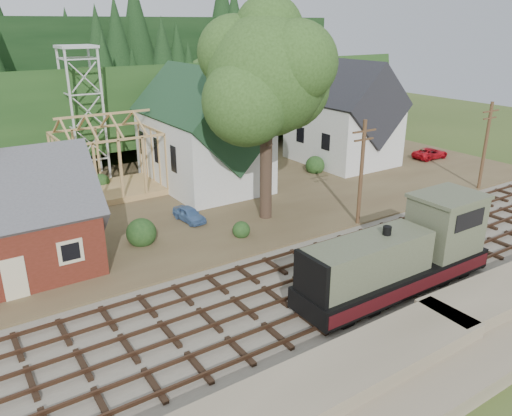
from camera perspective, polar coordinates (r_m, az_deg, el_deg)
ground at (r=30.18m, az=8.88°, el=-8.11°), size 140.00×140.00×0.00m
embankment at (r=25.62m, az=22.14°, el=-15.25°), size 64.00×5.00×1.60m
railroad_bed at (r=30.14m, az=8.88°, el=-7.98°), size 64.00×11.00×0.16m
village_flat at (r=43.86m, az=-7.02°, el=1.47°), size 64.00×26.00×0.30m
hillside at (r=65.51m, az=-16.66°, el=7.00°), size 70.00×28.96×12.74m
ridge at (r=80.66m, az=-20.19°, el=9.02°), size 80.00×20.00×12.00m
church at (r=44.85m, az=-5.98°, el=8.61°), size 8.40×15.17×13.00m
farmhouse at (r=53.58m, az=9.91°, el=10.02°), size 8.40×10.80×10.60m
timber_frame at (r=44.44m, az=-16.50°, el=5.23°), size 8.20×6.20×6.99m
lattice_tower at (r=49.01m, az=-19.55°, el=14.34°), size 3.20×3.20×12.12m
big_tree at (r=36.01m, az=1.37°, el=13.93°), size 10.90×8.40×14.70m
telegraph_pole_near at (r=36.61m, az=11.95°, el=4.06°), size 2.20×0.28×8.00m
telegraph_pole_far at (r=48.22m, az=24.75°, el=6.55°), size 2.20×0.28×8.00m
locomotive at (r=28.89m, az=16.46°, el=-5.26°), size 12.45×3.11×4.97m
car_blue at (r=37.62m, az=-7.64°, el=-0.70°), size 1.63×3.32×1.09m
car_red at (r=57.99m, az=19.30°, el=5.93°), size 4.28×2.10×1.17m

